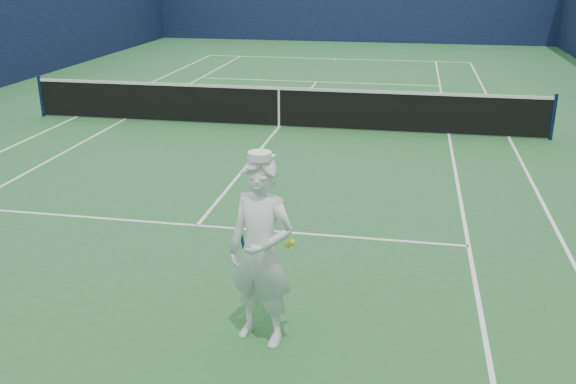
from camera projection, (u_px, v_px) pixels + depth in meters
name	position (u px, v px, depth m)	size (l,w,h in m)	color
ground	(279.00, 127.00, 15.92)	(80.00, 80.00, 0.00)	#25622E
court_markings	(279.00, 127.00, 15.92)	(11.03, 23.83, 0.01)	white
windscreen_fence	(279.00, 45.00, 15.24)	(20.12, 36.12, 4.00)	#0F1838
tennis_net	(279.00, 105.00, 15.74)	(12.88, 0.09, 1.07)	#141E4C
tennis_player	(261.00, 252.00, 6.68)	(0.87, 0.71, 2.13)	white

